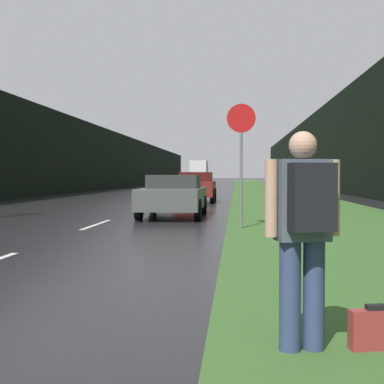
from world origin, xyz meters
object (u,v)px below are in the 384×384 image
object	(u,v)px
car_passing_near	(174,195)
car_passing_far	(196,187)
stop_sign	(241,151)
suitcase	(376,330)
delivery_truck	(199,172)
hitchhiker_with_backpack	(304,226)

from	to	relation	value
car_passing_near	car_passing_far	size ratio (longest dim) A/B	1.11
stop_sign	suitcase	distance (m)	9.65
car_passing_near	suitcase	bearing A→B (deg)	103.18
car_passing_near	delivery_truck	xyz separation A→B (m)	(-3.62, 65.53, 1.18)
hitchhiker_with_backpack	suitcase	size ratio (longest dim) A/B	4.01
stop_sign	car_passing_far	size ratio (longest dim) A/B	0.78
stop_sign	car_passing_near	distance (m)	4.67
hitchhiker_with_backpack	delivery_truck	bearing A→B (deg)	82.00
hitchhiker_with_backpack	suitcase	bearing A→B (deg)	-2.94
delivery_truck	stop_sign	bearing A→B (deg)	-85.22
stop_sign	delivery_truck	xyz separation A→B (m)	(-5.80, 69.46, -0.08)
hitchhiker_with_backpack	car_passing_far	distance (m)	23.45
suitcase	delivery_truck	bearing A→B (deg)	82.41
stop_sign	car_passing_far	bearing A→B (deg)	99.00
delivery_truck	car_passing_far	bearing A→B (deg)	-86.28
car_passing_far	hitchhiker_with_backpack	bearing A→B (deg)	96.28
hitchhiker_with_backpack	delivery_truck	size ratio (longest dim) A/B	0.23
suitcase	delivery_truck	distance (m)	79.20
stop_sign	car_passing_far	world-z (taller)	stop_sign
suitcase	car_passing_near	size ratio (longest dim) A/B	0.09
hitchhiker_with_backpack	car_passing_near	distance (m)	13.70
stop_sign	hitchhiker_with_backpack	size ratio (longest dim) A/B	1.87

